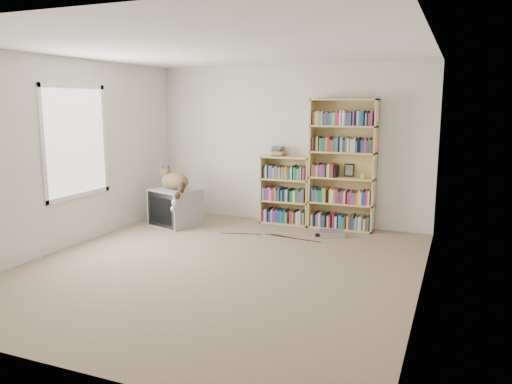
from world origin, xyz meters
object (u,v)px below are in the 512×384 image
at_px(bookcase_tall, 343,169).
at_px(bookcase_short, 286,193).
at_px(dvd_player, 331,234).
at_px(cat, 175,184).
at_px(crt_tv, 176,207).

distance_m(bookcase_tall, bookcase_short, 1.00).
bearing_deg(dvd_player, cat, 166.21).
distance_m(bookcase_short, dvd_player, 1.12).
distance_m(crt_tv, dvd_player, 2.47).
xyz_separation_m(bookcase_tall, dvd_player, (-0.02, -0.52, -0.89)).
xyz_separation_m(cat, bookcase_short, (1.53, 0.84, -0.18)).
bearing_deg(bookcase_tall, crt_tv, -162.55).
xyz_separation_m(cat, bookcase_tall, (2.43, 0.84, 0.25)).
bearing_deg(bookcase_tall, bookcase_short, -179.89).
bearing_deg(bookcase_short, cat, -151.27).
height_order(cat, dvd_player, cat).
height_order(cat, bookcase_tall, bookcase_tall).
distance_m(bookcase_tall, dvd_player, 1.03).
bearing_deg(cat, crt_tv, 139.92).
bearing_deg(bookcase_short, bookcase_tall, 0.11).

